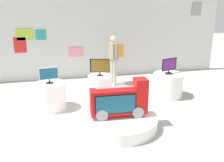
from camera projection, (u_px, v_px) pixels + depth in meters
name	position (u px, v px, depth m)	size (l,w,h in m)	color
ground_plane	(102.00, 131.00, 5.50)	(30.00, 30.00, 0.00)	#B2ADA3
back_wall_display	(78.00, 36.00, 9.00)	(10.72, 0.13, 3.02)	silver
main_display_pedestal	(119.00, 122.00, 5.66)	(1.72, 1.72, 0.26)	white
novelty_firetruck_tv	(120.00, 102.00, 5.51)	(1.24, 0.42, 0.84)	gray
display_pedestal_left_rear	(51.00, 96.00, 6.59)	(0.79, 0.79, 0.69)	white
tv_on_left_rear	(49.00, 74.00, 6.41)	(0.49, 0.18, 0.41)	black
display_pedestal_center_rear	(100.00, 87.00, 7.24)	(0.68, 0.68, 0.69)	white
tv_on_center_rear	(100.00, 66.00, 7.05)	(0.53, 0.18, 0.48)	black
display_pedestal_right_rear	(168.00, 85.00, 7.45)	(0.86, 0.86, 0.69)	white
tv_on_right_rear	(169.00, 65.00, 7.27)	(0.50, 0.22, 0.45)	black
shopper_browsing_near_truck	(114.00, 56.00, 8.34)	(0.26, 0.55, 1.63)	#B2ADA3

